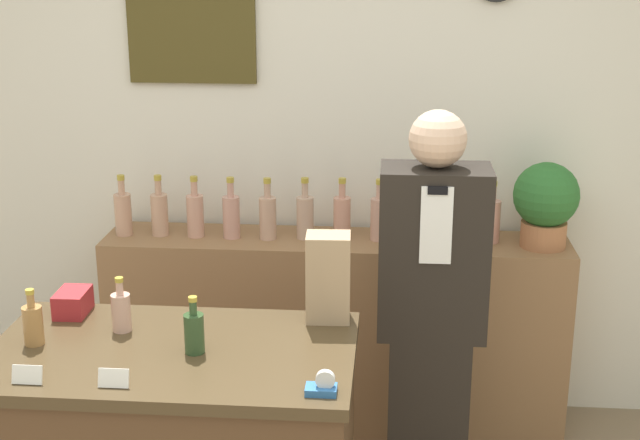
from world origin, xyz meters
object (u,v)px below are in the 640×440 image
(shopkeeper, at_px, (431,319))
(tape_dispenser, at_px, (323,386))
(potted_plant, at_px, (546,201))
(paper_bag, at_px, (328,277))

(shopkeeper, relative_size, tape_dispenser, 17.73)
(potted_plant, distance_m, tape_dispenser, 1.69)
(paper_bag, bearing_deg, potted_plant, 46.93)
(shopkeeper, distance_m, paper_bag, 0.57)
(potted_plant, xyz_separation_m, paper_bag, (-0.86, -0.92, -0.02))
(tape_dispenser, bearing_deg, shopkeeper, 68.46)
(shopkeeper, relative_size, potted_plant, 4.29)
(paper_bag, bearing_deg, tape_dispenser, -87.39)
(paper_bag, bearing_deg, shopkeeper, 42.55)
(shopkeeper, height_order, potted_plant, shopkeeper)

